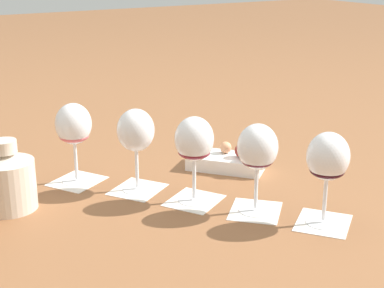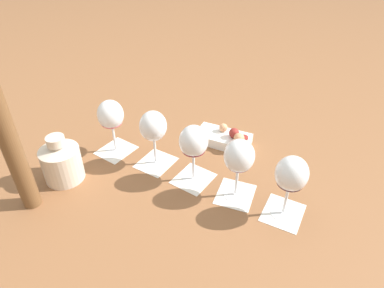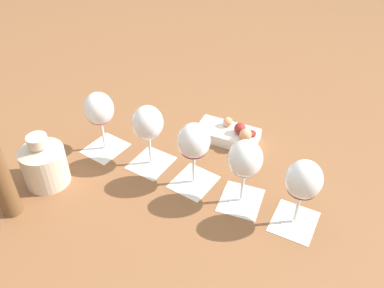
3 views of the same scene
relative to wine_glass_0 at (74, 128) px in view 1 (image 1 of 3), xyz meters
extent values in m
plane|color=brown|center=(0.17, -0.22, -0.13)|extent=(8.00, 8.00, 0.00)
cube|color=silver|center=(0.00, 0.00, -0.13)|extent=(0.14, 0.14, 0.00)
cube|color=silver|center=(0.10, -0.11, -0.13)|extent=(0.15, 0.14, 0.00)
cube|color=silver|center=(0.17, -0.23, -0.13)|extent=(0.14, 0.14, 0.00)
cube|color=silver|center=(0.25, -0.34, -0.13)|extent=(0.15, 0.15, 0.00)
cube|color=silver|center=(0.32, -0.45, -0.13)|extent=(0.15, 0.14, 0.00)
cylinder|color=white|center=(0.00, 0.00, -0.12)|extent=(0.07, 0.07, 0.01)
cylinder|color=white|center=(0.00, 0.00, -0.07)|extent=(0.01, 0.01, 0.09)
ellipsoid|color=white|center=(0.00, 0.00, 0.01)|extent=(0.08, 0.08, 0.09)
ellipsoid|color=#D75D67|center=(0.00, 0.00, -0.02)|extent=(0.07, 0.07, 0.03)
cylinder|color=white|center=(0.10, -0.11, -0.12)|extent=(0.07, 0.07, 0.01)
cylinder|color=white|center=(0.10, -0.11, -0.07)|extent=(0.01, 0.01, 0.09)
ellipsoid|color=white|center=(0.10, -0.11, 0.01)|extent=(0.08, 0.08, 0.09)
ellipsoid|color=#A12C36|center=(0.10, -0.11, -0.01)|extent=(0.07, 0.07, 0.04)
cylinder|color=white|center=(0.17, -0.23, -0.12)|extent=(0.07, 0.07, 0.01)
cylinder|color=white|center=(0.17, -0.23, -0.07)|extent=(0.01, 0.01, 0.09)
ellipsoid|color=white|center=(0.17, -0.23, 0.01)|extent=(0.08, 0.08, 0.09)
ellipsoid|color=maroon|center=(0.17, -0.23, -0.02)|extent=(0.07, 0.07, 0.03)
cylinder|color=white|center=(0.25, -0.34, -0.12)|extent=(0.07, 0.07, 0.01)
cylinder|color=white|center=(0.25, -0.34, -0.07)|extent=(0.01, 0.01, 0.09)
ellipsoid|color=white|center=(0.25, -0.34, 0.01)|extent=(0.08, 0.08, 0.09)
ellipsoid|color=#4A1221|center=(0.25, -0.34, -0.02)|extent=(0.07, 0.07, 0.03)
cylinder|color=white|center=(0.32, -0.45, -0.12)|extent=(0.07, 0.07, 0.01)
cylinder|color=white|center=(0.32, -0.45, -0.07)|extent=(0.01, 0.01, 0.09)
ellipsoid|color=white|center=(0.32, -0.45, 0.01)|extent=(0.08, 0.08, 0.09)
ellipsoid|color=black|center=(0.32, -0.45, -0.02)|extent=(0.07, 0.07, 0.03)
cylinder|color=beige|center=(-0.17, -0.07, -0.08)|extent=(0.11, 0.11, 0.10)
cone|color=beige|center=(-0.17, -0.07, -0.02)|extent=(0.11, 0.11, 0.02)
cylinder|color=beige|center=(-0.17, -0.07, 0.00)|extent=(0.05, 0.05, 0.03)
cube|color=white|center=(0.33, -0.11, -0.11)|extent=(0.18, 0.19, 0.03)
sphere|color=tan|center=(0.34, -0.09, -0.08)|extent=(0.03, 0.03, 0.03)
cylinder|color=tan|center=(0.35, -0.16, -0.09)|extent=(0.03, 0.03, 0.01)
sphere|color=tan|center=(0.36, -0.17, -0.08)|extent=(0.03, 0.03, 0.03)
sphere|color=maroon|center=(0.36, -0.13, -0.08)|extent=(0.03, 0.03, 0.03)
cylinder|color=maroon|center=(0.38, -0.16, -0.09)|extent=(0.03, 0.03, 0.01)
camera|label=1|loc=(-0.42, -1.19, 0.37)|focal=55.00mm
camera|label=2|loc=(-0.15, -0.90, 0.54)|focal=32.00mm
camera|label=3|loc=(-0.15, -0.91, 0.61)|focal=38.00mm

